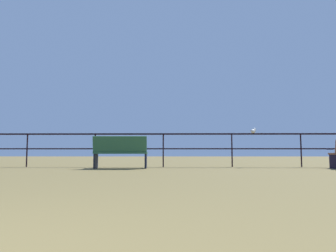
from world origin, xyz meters
TOP-DOWN VIEW (x-y plane):
  - pier_railing at (0.00, 9.46)m, footprint 20.34×0.05m
  - bench_near_left at (-0.13, 8.55)m, footprint 1.60×0.69m
  - seagull_on_rail at (4.10, 9.48)m, footprint 0.27×0.33m

SIDE VIEW (x-z plane):
  - bench_near_left at x=-0.13m, z-range 0.05..1.01m
  - pier_railing at x=0.00m, z-range 0.27..1.37m
  - seagull_on_rail at x=4.10m, z-range 1.10..1.28m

